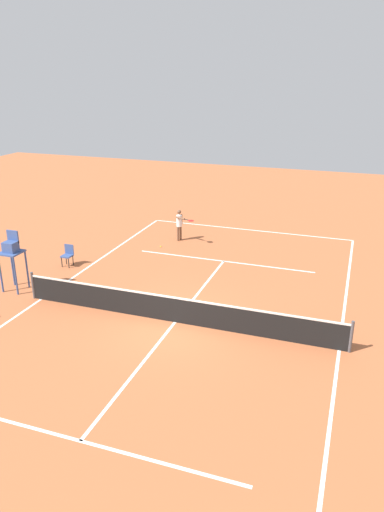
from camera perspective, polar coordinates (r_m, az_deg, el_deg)
The scene contains 7 objects.
ground_plane at distance 16.94m, azimuth -1.99°, elevation -7.77°, with size 60.00×60.00×0.00m, color #B76038.
court_lines at distance 16.94m, azimuth -2.00°, elevation -7.76°, with size 11.06×22.42×0.01m.
tennis_net at distance 16.71m, azimuth -2.02°, elevation -6.28°, with size 11.66×0.10×1.07m.
player_serving at distance 24.66m, azimuth -1.44°, elevation 3.94°, with size 1.15×0.92×1.61m.
tennis_ball at distance 24.02m, azimuth -3.69°, elevation 1.13°, with size 0.07×0.07×0.07m, color #CCE033.
umpire_chair at distance 20.00m, azimuth -20.46°, elevation 0.49°, with size 0.80×0.80×2.41m.
courtside_chair_mid at distance 22.22m, azimuth -14.40°, elevation 0.20°, with size 0.44×0.46×0.95m.
Camera 1 is at (-5.48, 13.84, 8.09)m, focal length 34.02 mm.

